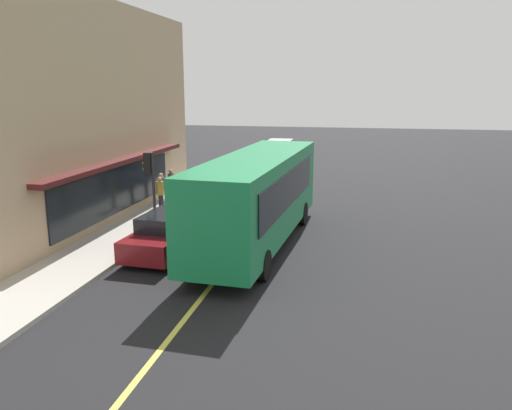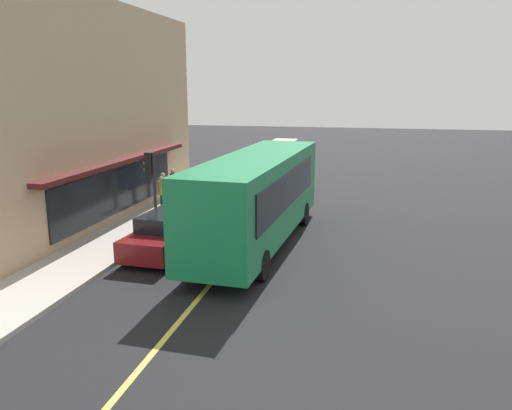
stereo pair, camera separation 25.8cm
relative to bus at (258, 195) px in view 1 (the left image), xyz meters
The scene contains 11 objects.
ground 2.12m from the bus, 49.66° to the left, with size 120.00×120.00×0.00m, color black.
sidewalk 5.91m from the bus, 85.12° to the left, with size 80.00×2.64×0.15m, color #B2ADA3.
lane_centre_stripe 2.11m from the bus, 49.66° to the left, with size 36.00×0.16×0.01m, color #D8D14C.
storefront_building 12.48m from the bus, 79.59° to the left, with size 18.11×10.76×9.64m.
bus is the anchor object (origin of this frame).
traffic_light 4.99m from the bus, 77.77° to the left, with size 0.30×0.52×3.20m.
car_maroon 3.72m from the bus, 119.40° to the left, with size 4.39×2.04×1.52m.
car_navy 11.38m from the bus, 15.36° to the left, with size 4.31×1.88×1.52m.
pedestrian_mid_block 6.84m from the bus, 55.45° to the left, with size 0.34×0.34×1.69m.
pedestrian_by_curb 9.02m from the bus, 42.78° to the left, with size 0.34×0.34×1.61m.
pedestrian_waiting 7.88m from the bus, 50.15° to the left, with size 0.34×0.34×1.67m.
Camera 1 is at (-19.19, -4.46, 6.00)m, focal length 36.04 mm.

